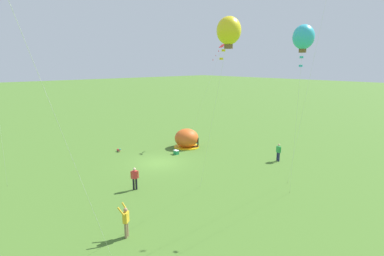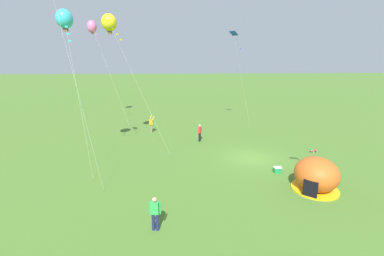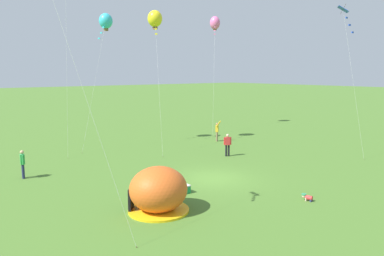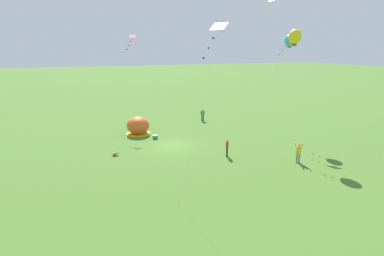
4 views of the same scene
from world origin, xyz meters
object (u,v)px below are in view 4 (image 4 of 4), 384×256
popup_tent (138,126)px  kite_white (271,4)px  person_far_back (227,147)px  kite_red (131,41)px  kite_blue (216,34)px  cooler_box (155,137)px  person_flying_kite (299,152)px  person_watching_sky (203,114)px  kite_cyan (290,40)px  toddler_crawling (116,154)px  kite_yellow (295,37)px

popup_tent → kite_white: 21.11m
person_far_back → kite_red: (-15.05, -5.79, 9.64)m
popup_tent → person_far_back: bearing=30.9°
popup_tent → kite_blue: (17.69, 1.47, 9.57)m
cooler_box → kite_white: kite_white is taller
person_flying_kite → person_far_back: (-3.63, -5.13, -0.03)m
popup_tent → person_watching_sky: (-3.36, 9.62, -0.03)m
person_flying_kite → person_far_back: size_ratio=1.10×
popup_tent → cooler_box: (2.60, 1.36, -0.78)m
person_watching_sky → kite_white: 16.13m
kite_cyan → kite_white: bearing=-173.8°
toddler_crawling → kite_blue: 15.98m
kite_cyan → kite_blue: 19.06m
kite_red → kite_blue: 22.31m
person_flying_kite → kite_white: kite_white is taller
person_far_back → kite_yellow: size_ratio=0.15×
person_far_back → person_flying_kite: bearing=54.7°
kite_white → kite_blue: (15.50, -14.37, -4.21)m
popup_tent → cooler_box: size_ratio=5.16×
kite_cyan → kite_white: (-3.41, -0.37, 4.15)m
person_flying_kite → kite_red: kite_red is taller
kite_yellow → person_far_back: bearing=-80.2°
person_watching_sky → kite_yellow: size_ratio=0.15×
person_far_back → popup_tent: bearing=-149.1°
cooler_box → toddler_crawling: (3.98, -4.80, -0.04)m
toddler_crawling → kite_blue: bearing=23.9°
popup_tent → person_watching_sky: 10.19m
toddler_crawling → kite_cyan: (-0.98, 19.65, 10.44)m
kite_cyan → kite_white: kite_white is taller
toddler_crawling → kite_yellow: 20.62m
toddler_crawling → kite_cyan: 22.28m
kite_cyan → kite_blue: bearing=-50.6°
cooler_box → toddler_crawling: size_ratio=0.98×
popup_tent → person_far_back: 12.18m
cooler_box → kite_cyan: kite_cyan is taller
person_watching_sky → kite_red: kite_red is taller
cooler_box → kite_red: (-7.20, -0.89, 10.38)m
person_far_back → kite_white: 18.73m
kite_white → person_watching_sky: bearing=-131.8°
kite_cyan → kite_white: size_ratio=0.72×
popup_tent → person_watching_sky: popup_tent is taller
kite_white → kite_red: bearing=-113.8°
person_flying_kite → kite_white: (-11.89, 4.45, 13.77)m
kite_white → person_flying_kite: bearing=-20.5°
kite_cyan → cooler_box: bearing=-101.4°
person_watching_sky → kite_yellow: kite_yellow is taller
person_watching_sky → kite_red: 13.35m
kite_blue → person_far_back: bearing=146.6°
popup_tent → kite_cyan: (5.60, 16.21, 9.63)m
toddler_crawling → person_watching_sky: person_watching_sky is taller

